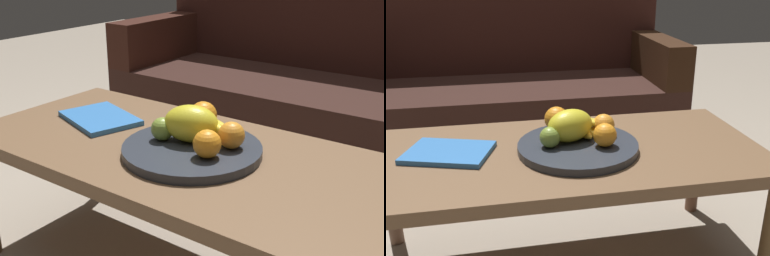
% 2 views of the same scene
% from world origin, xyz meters
% --- Properties ---
extents(coffee_table, '(1.27, 0.59, 0.44)m').
position_xyz_m(coffee_table, '(0.00, 0.00, 0.39)').
color(coffee_table, brown).
rests_on(coffee_table, ground_plane).
extents(couch, '(1.70, 0.70, 0.90)m').
position_xyz_m(couch, '(-0.09, 1.06, 0.30)').
color(couch, '#311B16').
rests_on(couch, ground_plane).
extents(fruit_bowl, '(0.38, 0.38, 0.03)m').
position_xyz_m(fruit_bowl, '(0.05, -0.01, 0.45)').
color(fruit_bowl, '#2D323C').
rests_on(fruit_bowl, coffee_table).
extents(melon_large_front, '(0.18, 0.15, 0.10)m').
position_xyz_m(melon_large_front, '(0.03, 0.01, 0.51)').
color(melon_large_front, yellow).
rests_on(melon_large_front, fruit_bowl).
extents(orange_front, '(0.07, 0.07, 0.07)m').
position_xyz_m(orange_front, '(0.14, 0.03, 0.50)').
color(orange_front, orange).
rests_on(orange_front, fruit_bowl).
extents(orange_left, '(0.07, 0.07, 0.07)m').
position_xyz_m(orange_left, '(0.12, -0.05, 0.50)').
color(orange_left, orange).
rests_on(orange_left, fruit_bowl).
extents(orange_right, '(0.08, 0.08, 0.08)m').
position_xyz_m(orange_right, '(-0.00, 0.11, 0.50)').
color(orange_right, orange).
rests_on(orange_right, fruit_bowl).
extents(apple_front, '(0.06, 0.06, 0.06)m').
position_xyz_m(apple_front, '(-0.04, -0.03, 0.49)').
color(apple_front, olive).
rests_on(apple_front, fruit_bowl).
extents(banana_bunch, '(0.16, 0.15, 0.06)m').
position_xyz_m(banana_bunch, '(0.06, 0.06, 0.49)').
color(banana_bunch, gold).
rests_on(banana_bunch, fruit_bowl).
extents(magazine, '(0.29, 0.25, 0.02)m').
position_xyz_m(magazine, '(-0.35, 0.03, 0.45)').
color(magazine, '#3272BF').
rests_on(magazine, coffee_table).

